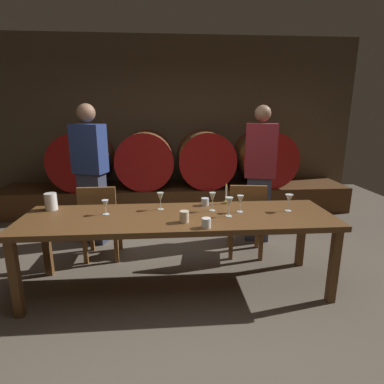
% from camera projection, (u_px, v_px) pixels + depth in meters
% --- Properties ---
extents(ground_plane, '(8.35, 8.35, 0.00)m').
position_uv_depth(ground_plane, '(184.00, 294.00, 2.94)').
color(ground_plane, brown).
extents(back_wall, '(6.42, 0.24, 2.89)m').
position_uv_depth(back_wall, '(174.00, 123.00, 5.62)').
color(back_wall, brown).
rests_on(back_wall, ground).
extents(barrel_shelf, '(5.78, 0.90, 0.43)m').
position_uv_depth(barrel_shelf, '(176.00, 197.00, 5.40)').
color(barrel_shelf, '#4C2D16').
rests_on(barrel_shelf, ground).
extents(wine_barrel_far_left, '(0.92, 0.82, 0.92)m').
position_uv_depth(wine_barrel_far_left, '(82.00, 160.00, 5.11)').
color(wine_barrel_far_left, brown).
rests_on(wine_barrel_far_left, barrel_shelf).
extents(wine_barrel_center_left, '(0.92, 0.82, 0.92)m').
position_uv_depth(wine_barrel_center_left, '(146.00, 159.00, 5.19)').
color(wine_barrel_center_left, brown).
rests_on(wine_barrel_center_left, barrel_shelf).
extents(wine_barrel_center_right, '(0.92, 0.82, 0.92)m').
position_uv_depth(wine_barrel_center_right, '(205.00, 159.00, 5.27)').
color(wine_barrel_center_right, brown).
rests_on(wine_barrel_center_right, barrel_shelf).
extents(wine_barrel_far_right, '(0.92, 0.82, 0.92)m').
position_uv_depth(wine_barrel_far_right, '(264.00, 158.00, 5.35)').
color(wine_barrel_far_right, brown).
rests_on(wine_barrel_far_right, barrel_shelf).
extents(dining_table, '(2.85, 0.81, 0.73)m').
position_uv_depth(dining_table, '(179.00, 222.00, 2.89)').
color(dining_table, brown).
rests_on(dining_table, ground).
extents(chair_left, '(0.41, 0.41, 0.88)m').
position_uv_depth(chair_left, '(100.00, 219.00, 3.51)').
color(chair_left, brown).
rests_on(chair_left, ground).
extents(chair_right, '(0.45, 0.45, 0.88)m').
position_uv_depth(chair_right, '(246.00, 217.00, 3.59)').
color(chair_right, brown).
rests_on(chair_right, ground).
extents(guest_left, '(0.44, 0.35, 1.75)m').
position_uv_depth(guest_left, '(91.00, 174.00, 3.89)').
color(guest_left, '#33384C').
rests_on(guest_left, ground).
extents(guest_right, '(0.43, 0.32, 1.73)m').
position_uv_depth(guest_right, '(259.00, 174.00, 3.98)').
color(guest_right, '#33384C').
rests_on(guest_right, ground).
extents(candle_center, '(0.05, 0.05, 0.22)m').
position_uv_depth(candle_center, '(226.00, 198.00, 3.22)').
color(candle_center, olive).
rests_on(candle_center, dining_table).
extents(pitcher, '(0.11, 0.11, 0.16)m').
position_uv_depth(pitcher, '(51.00, 202.00, 3.02)').
color(pitcher, white).
rests_on(pitcher, dining_table).
extents(wine_glass_far_left, '(0.06, 0.06, 0.14)m').
position_uv_depth(wine_glass_far_left, '(105.00, 204.00, 2.88)').
color(wine_glass_far_left, white).
rests_on(wine_glass_far_left, dining_table).
extents(wine_glass_left, '(0.06, 0.06, 0.17)m').
position_uv_depth(wine_glass_left, '(160.00, 197.00, 3.02)').
color(wine_glass_left, silver).
rests_on(wine_glass_left, dining_table).
extents(wine_glass_center_left, '(0.06, 0.06, 0.18)m').
position_uv_depth(wine_glass_center_left, '(212.00, 198.00, 2.98)').
color(wine_glass_center_left, silver).
rests_on(wine_glass_center_left, dining_table).
extents(wine_glass_center_right, '(0.07, 0.07, 0.18)m').
position_uv_depth(wine_glass_center_right, '(229.00, 203.00, 2.82)').
color(wine_glass_center_right, silver).
rests_on(wine_glass_center_right, dining_table).
extents(wine_glass_right, '(0.06, 0.06, 0.16)m').
position_uv_depth(wine_glass_right, '(240.00, 200.00, 2.94)').
color(wine_glass_right, white).
rests_on(wine_glass_right, dining_table).
extents(wine_glass_far_right, '(0.08, 0.08, 0.16)m').
position_uv_depth(wine_glass_far_right, '(289.00, 199.00, 2.97)').
color(wine_glass_far_right, white).
rests_on(wine_glass_far_right, dining_table).
extents(cup_left, '(0.08, 0.08, 0.10)m').
position_uv_depth(cup_left, '(184.00, 217.00, 2.69)').
color(cup_left, beige).
rests_on(cup_left, dining_table).
extents(cup_center, '(0.08, 0.08, 0.08)m').
position_uv_depth(cup_center, '(206.00, 223.00, 2.56)').
color(cup_center, white).
rests_on(cup_center, dining_table).
extents(cup_right, '(0.08, 0.08, 0.08)m').
position_uv_depth(cup_right, '(205.00, 202.00, 3.17)').
color(cup_right, silver).
rests_on(cup_right, dining_table).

